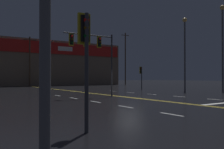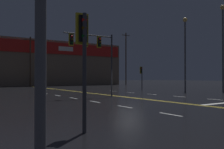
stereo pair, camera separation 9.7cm
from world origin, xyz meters
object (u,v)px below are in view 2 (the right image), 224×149
traffic_signal_median (92,46)px  streetlight_far_left (223,37)px  traffic_signal_corner_northeast (141,73)px  streetlight_near_left (185,44)px  traffic_signal_corner_southwest (83,44)px

traffic_signal_median → streetlight_far_left: streetlight_far_left is taller
traffic_signal_corner_northeast → streetlight_near_left: 7.34m
traffic_signal_corner_southwest → traffic_signal_corner_northeast: bearing=46.2°
traffic_signal_corner_southwest → streetlight_far_left: size_ratio=0.38×
streetlight_far_left → traffic_signal_corner_southwest: bearing=-156.8°
traffic_signal_median → streetlight_near_left: 14.54m
traffic_signal_median → streetlight_far_left: size_ratio=0.56×
traffic_signal_corner_northeast → traffic_signal_corner_southwest: 27.83m
traffic_signal_median → traffic_signal_corner_northeast: traffic_signal_median is taller
traffic_signal_corner_southwest → streetlight_far_left: streetlight_far_left is taller
traffic_signal_median → streetlight_far_left: 15.99m
traffic_signal_corner_northeast → traffic_signal_corner_southwest: traffic_signal_corner_southwest is taller
traffic_signal_corner_southwest → streetlight_far_left: bearing=23.2°
streetlight_near_left → traffic_signal_corner_northeast: bearing=107.8°
traffic_signal_corner_northeast → traffic_signal_corner_southwest: bearing=-133.8°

